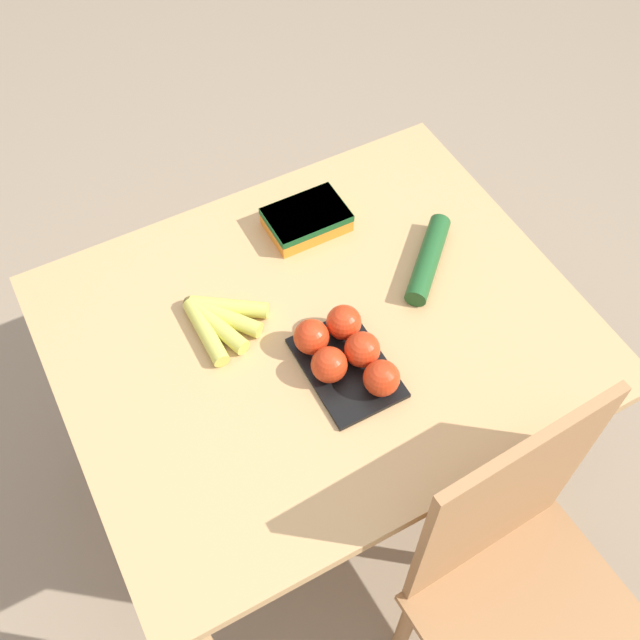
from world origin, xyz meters
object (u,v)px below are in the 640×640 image
object	(u,v)px
chair	(519,589)
tomato_pack	(345,353)
banana_bunch	(218,320)
cucumber_near	(428,259)
carrot_bag	(307,218)

from	to	relation	value
chair	tomato_pack	xyz separation A→B (m)	(0.13, -0.50, 0.28)
tomato_pack	banana_bunch	bearing A→B (deg)	-48.38
banana_bunch	tomato_pack	size ratio (longest dim) A/B	0.78
tomato_pack	cucumber_near	bearing A→B (deg)	-154.68
chair	banana_bunch	xyz separation A→B (m)	(0.31, -0.71, 0.26)
banana_bunch	cucumber_near	distance (m)	0.48
carrot_bag	cucumber_near	world-z (taller)	carrot_bag
banana_bunch	tomato_pack	bearing A→B (deg)	131.62
banana_bunch	carrot_bag	world-z (taller)	carrot_bag
chair	tomato_pack	bearing A→B (deg)	101.03
cucumber_near	chair	bearing A→B (deg)	75.86
chair	tomato_pack	distance (m)	0.59
carrot_bag	tomato_pack	bearing A→B (deg)	74.12
cucumber_near	banana_bunch	bearing A→B (deg)	-8.95
chair	banana_bunch	distance (m)	0.82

